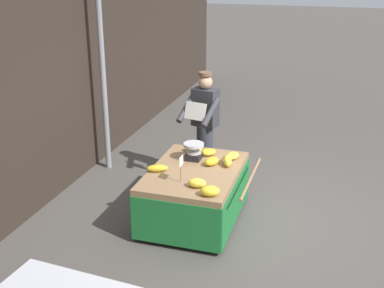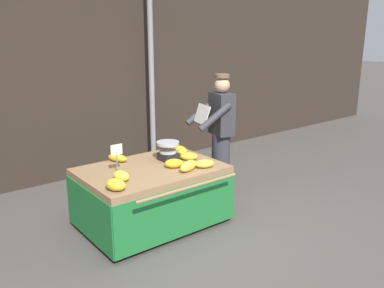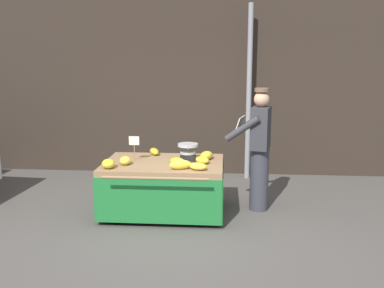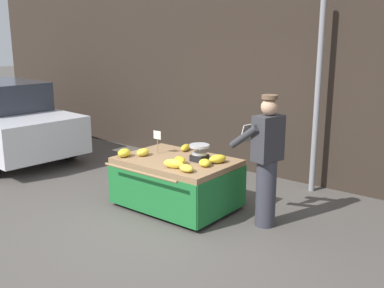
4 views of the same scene
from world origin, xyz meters
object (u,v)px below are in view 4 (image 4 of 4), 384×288
at_px(banana_bunch_1, 174,164).
at_px(banana_bunch_5, 186,147).
at_px(street_pole, 317,97).
at_px(vendor_person, 266,161).
at_px(banana_bunch_3, 180,160).
at_px(weighing_scale, 199,153).
at_px(banana_bunch_0, 218,159).
at_px(banana_bunch_7, 205,163).
at_px(banana_bunch_4, 124,153).
at_px(price_sign, 157,137).
at_px(banana_bunch_2, 143,152).
at_px(banana_bunch_6, 186,168).
at_px(banana_cart, 177,172).

xyz_separation_m(banana_bunch_1, banana_bunch_5, (-0.47, 0.82, -0.01)).
relative_size(street_pole, vendor_person, 1.76).
bearing_deg(banana_bunch_1, banana_bunch_3, 106.71).
distance_m(street_pole, weighing_scale, 2.09).
bearing_deg(banana_bunch_1, banana_bunch_5, 119.85).
distance_m(banana_bunch_1, vendor_person, 1.20).
relative_size(banana_bunch_0, banana_bunch_7, 1.19).
bearing_deg(banana_bunch_0, banana_bunch_4, -155.00).
height_order(price_sign, banana_bunch_5, price_sign).
distance_m(banana_bunch_2, banana_bunch_6, 1.01).
xyz_separation_m(banana_cart, banana_bunch_5, (-0.20, 0.45, 0.24)).
bearing_deg(weighing_scale, banana_bunch_4, -153.18).
relative_size(price_sign, banana_bunch_7, 1.53).
distance_m(banana_bunch_0, banana_bunch_7, 0.24).
bearing_deg(banana_bunch_5, banana_bunch_0, -18.12).
bearing_deg(banana_bunch_7, banana_bunch_3, -157.22).
bearing_deg(banana_bunch_0, banana_bunch_7, -101.24).
xyz_separation_m(price_sign, banana_bunch_0, (0.99, 0.14, -0.19)).
bearing_deg(banana_bunch_7, weighing_scale, 143.74).
bearing_deg(banana_bunch_7, vendor_person, 19.64).
height_order(banana_bunch_2, banana_bunch_7, banana_bunch_2).
distance_m(price_sign, banana_bunch_4, 0.53).
xyz_separation_m(banana_bunch_5, vendor_person, (1.50, -0.21, 0.10)).
xyz_separation_m(banana_bunch_0, banana_bunch_5, (-0.78, 0.25, -0.01)).
xyz_separation_m(price_sign, banana_bunch_5, (0.21, 0.40, -0.20)).
relative_size(price_sign, vendor_person, 0.20).
relative_size(weighing_scale, banana_bunch_2, 1.27).
xyz_separation_m(banana_bunch_2, banana_bunch_6, (0.98, -0.21, -0.01)).
distance_m(street_pole, banana_bunch_5, 2.15).
height_order(banana_bunch_1, banana_bunch_7, banana_bunch_1).
xyz_separation_m(banana_bunch_0, vendor_person, (0.72, 0.04, 0.09)).
height_order(price_sign, banana_bunch_0, price_sign).
height_order(banana_bunch_4, banana_bunch_7, banana_bunch_4).
bearing_deg(banana_bunch_2, banana_bunch_5, 65.27).
bearing_deg(banana_bunch_0, price_sign, -171.80).
distance_m(price_sign, vendor_person, 1.72).
bearing_deg(price_sign, banana_bunch_0, 8.20).
relative_size(street_pole, banana_bunch_3, 13.55).
height_order(banana_bunch_0, banana_bunch_7, banana_bunch_0).
xyz_separation_m(weighing_scale, banana_bunch_2, (-0.81, -0.29, -0.06)).
relative_size(weighing_scale, banana_bunch_0, 1.06).
xyz_separation_m(street_pole, price_sign, (-1.64, -1.83, -0.53)).
height_order(street_pole, banana_cart, street_pole).
bearing_deg(weighing_scale, banana_cart, -160.64).
xyz_separation_m(banana_bunch_1, banana_bunch_6, (0.23, -0.02, -0.01)).
height_order(weighing_scale, banana_bunch_0, weighing_scale).
xyz_separation_m(banana_bunch_2, banana_bunch_5, (0.29, 0.62, -0.01)).
bearing_deg(banana_bunch_5, weighing_scale, -32.49).
bearing_deg(vendor_person, price_sign, -173.79).
xyz_separation_m(street_pole, banana_bunch_7, (-0.70, -1.92, -0.74)).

